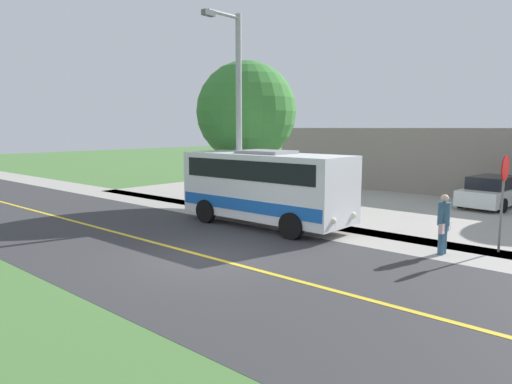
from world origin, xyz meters
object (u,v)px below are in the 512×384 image
at_px(street_light_pole, 237,108).
at_px(tree_curbside, 246,112).
at_px(shuttle_bus_front, 266,184).
at_px(pedestrian_with_bags, 444,222).
at_px(stop_sign, 504,186).
at_px(parked_car_near, 493,192).
at_px(commercial_building, 431,156).

distance_m(street_light_pole, tree_curbside, 3.09).
relative_size(shuttle_bus_front, street_light_pole, 0.84).
height_order(pedestrian_with_bags, stop_sign, stop_sign).
relative_size(stop_sign, tree_curbside, 0.43).
height_order(pedestrian_with_bags, parked_car_near, pedestrian_with_bags).
bearing_deg(parked_car_near, street_light_pole, -36.46).
bearing_deg(shuttle_bus_front, pedestrian_with_bags, 92.59).
height_order(pedestrian_with_bags, tree_curbside, tree_curbside).
relative_size(stop_sign, parked_car_near, 0.63).
bearing_deg(street_light_pole, stop_sign, 97.28).
bearing_deg(shuttle_bus_front, tree_curbside, -128.68).
relative_size(parked_car_near, commercial_building, 0.27).
distance_m(stop_sign, street_light_pole, 9.96).
bearing_deg(pedestrian_with_bags, street_light_pole, -90.90).
xyz_separation_m(stop_sign, street_light_pole, (1.22, -9.57, 2.48)).
height_order(stop_sign, parked_car_near, stop_sign).
bearing_deg(street_light_pole, shuttle_bus_front, 77.40).
distance_m(pedestrian_with_bags, parked_car_near, 9.92).
height_order(tree_curbside, commercial_building, tree_curbside).
xyz_separation_m(pedestrian_with_bags, parked_car_near, (-9.84, -1.21, -0.26)).
relative_size(tree_curbside, commercial_building, 0.40).
bearing_deg(tree_curbside, shuttle_bus_front, 51.32).
relative_size(stop_sign, street_light_pole, 0.36).
bearing_deg(street_light_pole, tree_curbside, -144.73).
bearing_deg(commercial_building, pedestrian_with_bags, 22.02).
bearing_deg(shuttle_bus_front, parked_car_near, 152.49).
height_order(parked_car_near, tree_curbside, tree_curbside).
height_order(stop_sign, commercial_building, commercial_building).
bearing_deg(tree_curbside, parked_car_near, 128.74).
xyz_separation_m(stop_sign, tree_curbside, (-1.30, -11.35, 2.43)).
bearing_deg(stop_sign, pedestrian_with_bags, -41.37).
bearing_deg(stop_sign, shuttle_bus_front, -77.90).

